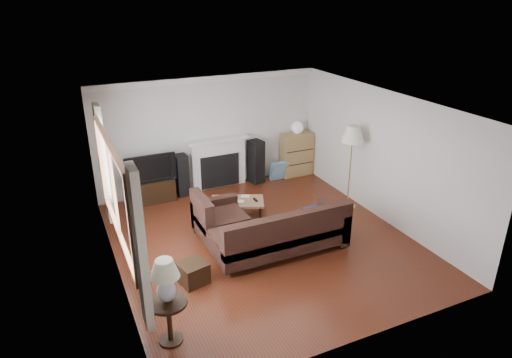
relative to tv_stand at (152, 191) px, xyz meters
name	(u,v)px	position (x,y,z in m)	size (l,w,h in m)	color
room	(263,177)	(1.42, -2.50, 1.01)	(5.10, 5.60, 2.54)	#502011
window	(114,190)	(-1.03, -2.70, 1.31)	(0.12, 2.74, 1.54)	brown
curtain_near	(141,251)	(-0.98, -4.22, 1.16)	(0.10, 0.35, 2.10)	beige
curtain_far	(104,165)	(-0.98, -1.18, 1.16)	(0.10, 0.35, 2.10)	beige
fireplace	(218,163)	(1.57, 0.14, 0.34)	(1.40, 0.26, 1.15)	white
tv_stand	(152,191)	(0.00, 0.00, 0.00)	(0.95, 0.43, 0.48)	black
television	(149,167)	(0.00, 0.00, 0.54)	(1.04, 0.14, 0.60)	black
speaker_left	(182,175)	(0.69, 0.05, 0.22)	(0.25, 0.31, 0.92)	black
speaker_right	(256,162)	(2.44, 0.03, 0.26)	(0.28, 0.33, 1.00)	black
bookshelf	(296,154)	(3.51, 0.03, 0.28)	(0.76, 0.36, 1.04)	#9B7B48
globe_lamp	(297,128)	(3.51, 0.03, 0.94)	(0.28, 0.28, 0.28)	white
sectional_sofa	(280,230)	(1.53, -2.91, 0.17)	(2.52, 1.84, 0.81)	black
coffee_table	(238,210)	(1.34, -1.50, -0.04)	(1.01, 0.55, 0.40)	#8B6142
footstool	(193,273)	(-0.08, -3.15, -0.07)	(0.40, 0.40, 0.34)	black
floor_lamp	(350,168)	(3.61, -1.96, 0.63)	(0.45, 0.45, 1.74)	#AC973B
side_table	(169,321)	(-0.73, -4.25, 0.07)	(0.50, 0.50, 0.62)	black
table_lamp	(166,281)	(-0.73, -4.25, 0.68)	(0.36, 0.36, 0.59)	silver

